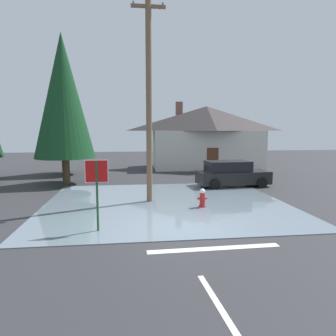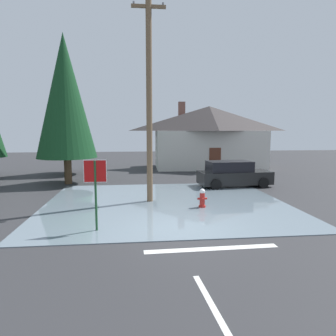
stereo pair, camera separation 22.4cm
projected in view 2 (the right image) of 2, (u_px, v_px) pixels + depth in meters
ground_plane at (180, 230)px, 11.16m from camera, size 80.00×80.00×0.10m
flood_puddle at (166, 203)px, 14.97m from camera, size 11.42×10.29×0.03m
lane_stop_bar at (212, 249)px, 9.25m from camera, size 4.06×0.40×0.01m
lane_center_stripe at (224, 326)px, 5.59m from camera, size 0.36×3.95×0.01m
stop_sign_near at (95, 180)px, 10.65m from camera, size 0.78×0.08×2.51m
fire_hydrant at (202, 198)px, 14.08m from camera, size 0.44×0.38×0.88m
utility_pole at (149, 97)px, 14.72m from camera, size 1.60×0.28×9.74m
house at (209, 136)px, 28.76m from camera, size 10.62×5.70×6.12m
parked_car at (233, 174)px, 19.36m from camera, size 4.56×2.22×1.60m
pine_tree_tall_left at (65, 97)px, 19.73m from camera, size 3.83×3.83×9.56m
pine_tree_short_left at (66, 103)px, 24.17m from camera, size 3.80×3.80×9.50m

